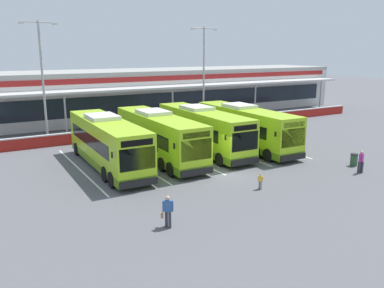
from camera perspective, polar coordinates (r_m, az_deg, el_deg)
ground_plane at (r=28.00m, az=4.34°, el=-4.24°), size 200.00×200.00×0.00m
terminal_building at (r=51.44m, az=-12.98°, el=6.91°), size 70.00×13.00×6.00m
red_barrier_wall at (r=40.26m, az=-7.44°, el=1.90°), size 60.00×0.40×1.10m
coach_bus_leftmost at (r=29.67m, az=-12.09°, el=0.08°), size 3.07×12.20×3.78m
coach_bus_left_centre at (r=31.33m, az=-4.82°, el=1.02°), size 3.07×12.20×3.78m
coach_bus_centre at (r=33.72m, az=1.52°, el=1.94°), size 3.07×12.20×3.78m
coach_bus_right_centre at (r=35.22m, az=7.66°, el=2.31°), size 3.07×12.20×3.78m
bay_stripe_far_west at (r=29.95m, az=-15.86°, el=-3.55°), size 0.14×13.00×0.01m
bay_stripe_west at (r=31.18m, az=-8.39°, el=-2.51°), size 0.14×13.00×0.01m
bay_stripe_mid_west at (r=32.91m, az=-1.60°, el=-1.53°), size 0.14×13.00×0.01m
bay_stripe_centre at (r=35.05m, az=4.43°, el=-0.64°), size 0.14×13.00×0.01m
bay_stripe_mid_east at (r=37.55m, az=9.71°, el=0.14°), size 0.14×13.00×0.01m
pedestrian_with_handbag at (r=19.47m, az=-3.54°, el=-9.56°), size 0.63×0.50×1.62m
pedestrian_in_dark_coat at (r=30.21m, az=23.16°, el=-2.26°), size 0.54×0.30×1.62m
pedestrian_child at (r=25.02m, az=9.81°, el=-5.25°), size 0.29×0.26×1.00m
lamp_post_west at (r=38.58m, az=-20.74°, el=9.28°), size 3.24×0.28×11.00m
lamp_post_centre at (r=45.61m, az=1.70°, el=10.60°), size 3.24×0.28×11.00m
litter_bin at (r=32.01m, az=22.28°, el=-2.10°), size 0.54×0.54×0.93m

